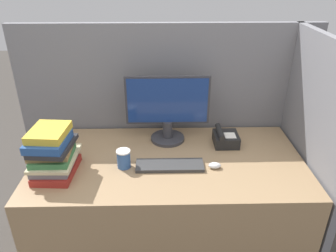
# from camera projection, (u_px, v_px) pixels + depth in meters

# --- Properties ---
(cubicle_panel_rear) EXTENTS (2.00, 0.04, 1.45)m
(cubicle_panel_rear) POSITION_uv_depth(u_px,v_px,m) (167.00, 127.00, 2.35)
(cubicle_panel_rear) COLOR slate
(cubicle_panel_rear) RESTS_ON ground_plane
(cubicle_panel_right) EXTENTS (0.04, 0.87, 1.45)m
(cubicle_panel_right) POSITION_uv_depth(u_px,v_px,m) (305.00, 156.00, 2.00)
(cubicle_panel_right) COLOR slate
(cubicle_panel_right) RESTS_ON ground_plane
(desk) EXTENTS (1.60, 0.81, 0.74)m
(desk) POSITION_uv_depth(u_px,v_px,m) (168.00, 207.00, 2.12)
(desk) COLOR #937551
(desk) RESTS_ON ground_plane
(monitor) EXTENTS (0.53, 0.22, 0.44)m
(monitor) POSITION_uv_depth(u_px,v_px,m) (167.00, 110.00, 2.07)
(monitor) COLOR #333338
(monitor) RESTS_ON desk
(keyboard) EXTENTS (0.39, 0.12, 0.02)m
(keyboard) POSITION_uv_depth(u_px,v_px,m) (170.00, 165.00, 1.87)
(keyboard) COLOR #333333
(keyboard) RESTS_ON desk
(mouse) EXTENTS (0.07, 0.05, 0.03)m
(mouse) POSITION_uv_depth(u_px,v_px,m) (215.00, 165.00, 1.86)
(mouse) COLOR silver
(mouse) RESTS_ON desk
(coffee_cup) EXTENTS (0.08, 0.08, 0.11)m
(coffee_cup) POSITION_uv_depth(u_px,v_px,m) (124.00, 159.00, 1.86)
(coffee_cup) COLOR #335999
(coffee_cup) RESTS_ON desk
(book_stack) EXTENTS (0.24, 0.31, 0.27)m
(book_stack) POSITION_uv_depth(u_px,v_px,m) (53.00, 153.00, 1.78)
(book_stack) COLOR maroon
(book_stack) RESTS_ON desk
(desk_telephone) EXTENTS (0.15, 0.18, 0.11)m
(desk_telephone) POSITION_uv_depth(u_px,v_px,m) (225.00, 138.00, 2.09)
(desk_telephone) COLOR black
(desk_telephone) RESTS_ON desk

